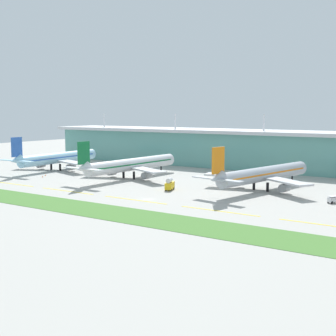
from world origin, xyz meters
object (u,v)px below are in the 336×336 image
object	(u,v)px
airliner_nearest	(57,158)
safety_cone_left_wingtip	(45,175)
airliner_near_middle	(131,165)
airliner_far_middle	(263,174)
fuel_truck	(170,184)
baggage_cart	(333,200)
safety_cone_nose_front	(42,177)

from	to	relation	value
airliner_nearest	safety_cone_left_wingtip	bearing A→B (deg)	-57.75
airliner_near_middle	airliner_nearest	bearing A→B (deg)	176.61
airliner_far_middle	fuel_truck	xyz separation A→B (m)	(-31.18, -20.38, -4.19)
airliner_near_middle	baggage_cart	xyz separation A→B (m)	(95.88, -8.64, -5.19)
airliner_nearest	baggage_cart	xyz separation A→B (m)	(148.58, -11.76, -5.19)
fuel_truck	safety_cone_nose_front	bearing A→B (deg)	-177.13
airliner_far_middle	airliner_near_middle	bearing A→B (deg)	-177.26
fuel_truck	safety_cone_nose_front	distance (m)	71.19
safety_cone_nose_front	airliner_far_middle	bearing A→B (deg)	13.18
airliner_nearest	safety_cone_left_wingtip	world-z (taller)	airliner_nearest
airliner_nearest	safety_cone_nose_front	bearing A→B (deg)	-57.27
airliner_nearest	baggage_cart	size ratio (longest dim) A/B	16.11
airliner_far_middle	safety_cone_left_wingtip	distance (m)	107.32
fuel_truck	baggage_cart	bearing A→B (deg)	7.91
airliner_nearest	airliner_near_middle	bearing A→B (deg)	-3.39
safety_cone_left_wingtip	baggage_cart	bearing A→B (deg)	3.24
fuel_truck	safety_cone_left_wingtip	size ratio (longest dim) A/B	10.93
baggage_cart	safety_cone_nose_front	xyz separation A→B (m)	(-133.19, -12.19, -0.91)
fuel_truck	safety_cone_nose_front	world-z (taller)	fuel_truck
fuel_truck	airliner_near_middle	bearing A→B (deg)	152.91
fuel_truck	baggage_cart	world-z (taller)	fuel_truck
airliner_nearest	airliner_far_middle	world-z (taller)	same
baggage_cart	airliner_far_middle	bearing A→B (deg)	159.19
airliner_far_middle	safety_cone_left_wingtip	xyz separation A→B (m)	(-105.37, -19.46, -6.10)
airliner_near_middle	safety_cone_nose_front	xyz separation A→B (m)	(-37.31, -20.83, -6.10)
baggage_cart	safety_cone_left_wingtip	size ratio (longest dim) A/B	5.74
airliner_far_middle	baggage_cart	world-z (taller)	airliner_far_middle
airliner_nearest	safety_cone_nose_front	world-z (taller)	airliner_nearest
airliner_near_middle	baggage_cart	world-z (taller)	airliner_near_middle
baggage_cart	airliner_nearest	bearing A→B (deg)	175.47
fuel_truck	safety_cone_left_wingtip	world-z (taller)	fuel_truck
airliner_near_middle	safety_cone_left_wingtip	bearing A→B (deg)	-157.98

